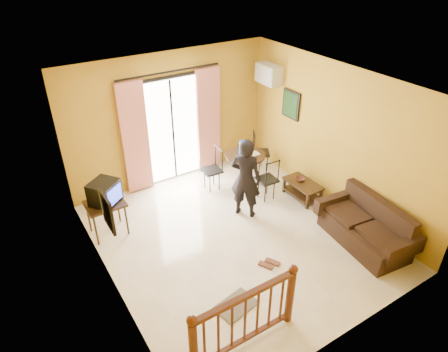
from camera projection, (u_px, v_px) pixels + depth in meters
ground at (236, 237)px, 7.24m from camera, size 5.00×5.00×0.00m
room_shell at (238, 154)px, 6.36m from camera, size 5.00×5.00×5.00m
balcony_door at (173, 129)px, 8.38m from camera, size 2.25×0.14×2.46m
tv_table at (105, 207)px, 7.04m from camera, size 0.66×0.55×0.66m
television at (105, 193)px, 6.90m from camera, size 0.62×0.61×0.42m
picture_left at (108, 212)px, 5.28m from camera, size 0.05×0.42×0.52m
dining_table at (245, 161)px, 8.50m from camera, size 0.86×0.86×0.72m
water_jug at (243, 147)px, 8.39m from camera, size 0.15×0.15×0.28m
serving_tray at (253, 154)px, 8.41m from camera, size 0.28×0.19×0.02m
dining_chairs at (246, 185)px, 8.74m from camera, size 1.84×1.48×0.95m
air_conditioner at (269, 74)px, 8.49m from camera, size 0.31×0.60×0.40m
botanical_print at (291, 105)px, 8.34m from camera, size 0.05×0.50×0.60m
coffee_table at (302, 188)px, 8.20m from camera, size 0.45×0.81×0.36m
bowl at (300, 179)px, 8.18m from camera, size 0.22×0.22×0.06m
sofa at (367, 228)px, 6.98m from camera, size 0.96×1.78×0.81m
standing_person at (246, 178)px, 7.43m from camera, size 0.67×0.70×1.61m
stair_balustrade at (245, 316)px, 5.05m from camera, size 1.63×0.13×1.04m
doormat at (236, 305)px, 5.89m from camera, size 0.66×0.50×0.02m
sandals at (269, 263)px, 6.63m from camera, size 0.35×0.27×0.03m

